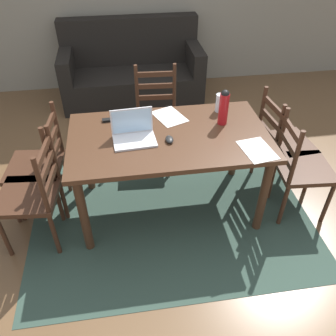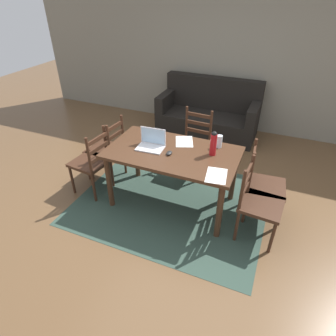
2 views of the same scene
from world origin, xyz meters
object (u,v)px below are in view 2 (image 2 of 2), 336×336
object	(u,v)px
chair_left_near	(92,162)
couch	(209,115)
drinking_glass	(219,142)
laptop	(152,143)
computer_mouse	(169,153)
chair_left_far	(107,150)
tv_remote	(151,134)
chair_right_far	(262,185)
water_bottle	(213,143)
chair_far_head	(194,144)
chair_right_near	(258,203)
dining_table	(173,158)

from	to	relation	value
chair_left_near	couch	world-z (taller)	couch
couch	drinking_glass	distance (m)	2.06
laptop	computer_mouse	distance (m)	0.28
chair_left_far	tv_remote	size ratio (longest dim) A/B	5.59
chair_right_far	water_bottle	size ratio (longest dim) A/B	3.21
chair_left_near	water_bottle	distance (m)	1.62
chair_left_near	chair_left_far	world-z (taller)	same
chair_right_far	couch	world-z (taller)	couch
chair_far_head	water_bottle	distance (m)	0.96
chair_left_near	laptop	size ratio (longest dim) A/B	2.84
chair_right_far	laptop	size ratio (longest dim) A/B	2.84
chair_left_far	drinking_glass	bearing A→B (deg)	4.91
water_bottle	tv_remote	world-z (taller)	water_bottle
chair_far_head	chair_right_near	xyz separation A→B (m)	(1.07, -0.99, 0.00)
chair_right_far	drinking_glass	xyz separation A→B (m)	(-0.59, 0.13, 0.39)
chair_left_near	chair_far_head	distance (m)	1.47
couch	drinking_glass	xyz separation A→B (m)	(0.64, -1.90, 0.50)
computer_mouse	drinking_glass	bearing A→B (deg)	38.87
couch	water_bottle	bearing A→B (deg)	-73.60
chair_right_far	chair_left_near	bearing A→B (deg)	-170.54
dining_table	chair_far_head	world-z (taller)	chair_far_head
chair_right_far	drinking_glass	size ratio (longest dim) A/B	6.06
water_bottle	drinking_glass	world-z (taller)	water_bottle
dining_table	chair_left_far	distance (m)	1.11
chair_right_far	drinking_glass	world-z (taller)	chair_right_far
chair_far_head	tv_remote	xyz separation A→B (m)	(-0.43, -0.53, 0.32)
couch	computer_mouse	distance (m)	2.33
chair_left_near	couch	distance (m)	2.56
dining_table	water_bottle	distance (m)	0.53
chair_left_far	computer_mouse	size ratio (longest dim) A/B	9.50
tv_remote	chair_far_head	bearing A→B (deg)	-42.78
chair_far_head	laptop	world-z (taller)	laptop
chair_left_near	drinking_glass	bearing A→B (deg)	17.51
chair_left_far	drinking_glass	xyz separation A→B (m)	(1.56, 0.13, 0.39)
chair_far_head	water_bottle	xyz separation A→B (m)	(0.45, -0.71, 0.47)
chair_far_head	computer_mouse	bearing A→B (deg)	-90.82
chair_right_near	tv_remote	world-z (taller)	chair_right_near
chair_far_head	couch	size ratio (longest dim) A/B	0.53
water_bottle	dining_table	bearing A→B (deg)	-166.37
laptop	computer_mouse	bearing A→B (deg)	-16.89
chair_right_far	drinking_glass	distance (m)	0.72
dining_table	chair_left_near	world-z (taller)	chair_left_near
chair_right_near	dining_table	bearing A→B (deg)	170.72
chair_left_near	drinking_glass	xyz separation A→B (m)	(1.56, 0.49, 0.39)
chair_right_far	couch	size ratio (longest dim) A/B	0.53
chair_right_near	water_bottle	size ratio (longest dim) A/B	3.21
chair_left_near	laptop	xyz separation A→B (m)	(0.80, 0.18, 0.37)
chair_left_near	laptop	bearing A→B (deg)	12.75
drinking_glass	tv_remote	size ratio (longest dim) A/B	0.92
water_bottle	tv_remote	bearing A→B (deg)	168.78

